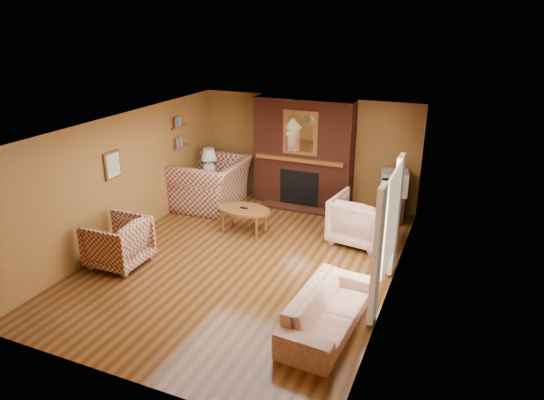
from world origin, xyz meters
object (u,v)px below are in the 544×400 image
at_px(fireplace, 303,154).
at_px(side_table, 210,187).
at_px(plaid_armchair, 118,242).
at_px(floral_armchair, 360,219).
at_px(coffee_table, 244,211).
at_px(floral_sofa, 328,310).
at_px(table_lamp, 209,160).
at_px(tv_stand, 392,207).
at_px(plaid_loveseat, 212,183).
at_px(crt_tv, 394,183).

distance_m(fireplace, side_table, 2.34).
xyz_separation_m(plaid_armchair, floral_armchair, (3.61, 2.50, 0.04)).
bearing_deg(coffee_table, floral_sofa, -44.38).
height_order(coffee_table, side_table, side_table).
xyz_separation_m(fireplace, plaid_armchair, (-1.95, -3.96, -0.76)).
bearing_deg(table_lamp, floral_armchair, -13.83).
bearing_deg(fireplace, plaid_armchair, -116.23).
relative_size(floral_armchair, coffee_table, 0.93).
bearing_deg(tv_stand, plaid_loveseat, -171.30).
height_order(floral_sofa, table_lamp, table_lamp).
height_order(plaid_loveseat, floral_sofa, plaid_loveseat).
relative_size(plaid_armchair, table_lamp, 1.48).
height_order(plaid_loveseat, floral_armchair, plaid_loveseat).
bearing_deg(side_table, floral_armchair, -13.83).
height_order(table_lamp, tv_stand, table_lamp).
relative_size(floral_sofa, tv_stand, 3.25).
distance_m(side_table, crt_tv, 4.20).
relative_size(plaid_loveseat, crt_tv, 2.64).
bearing_deg(floral_sofa, tv_stand, 1.70).
bearing_deg(fireplace, coffee_table, -105.93).
relative_size(table_lamp, tv_stand, 1.04).
bearing_deg(table_lamp, plaid_loveseat, -53.01).
distance_m(plaid_loveseat, plaid_armchair, 3.09).
height_order(fireplace, plaid_loveseat, fireplace).
relative_size(floral_armchair, side_table, 1.70).
relative_size(fireplace, coffee_table, 2.20).
xyz_separation_m(coffee_table, table_lamp, (-1.55, 1.38, 0.49)).
relative_size(fireplace, tv_stand, 4.00).
relative_size(coffee_table, table_lamp, 1.75).
xyz_separation_m(floral_armchair, crt_tv, (0.39, 1.27, 0.38)).
relative_size(coffee_table, crt_tv, 1.77).
height_order(floral_sofa, coffee_table, floral_sofa).
bearing_deg(side_table, coffee_table, -41.63).
xyz_separation_m(coffee_table, crt_tv, (2.60, 1.72, 0.39)).
relative_size(plaid_armchair, crt_tv, 1.50).
distance_m(floral_sofa, coffee_table, 3.43).
bearing_deg(crt_tv, floral_sofa, -92.09).
relative_size(floral_sofa, crt_tv, 3.16).
height_order(plaid_armchair, coffee_table, plaid_armchair).
bearing_deg(plaid_loveseat, floral_armchair, 77.64).
distance_m(fireplace, tv_stand, 2.24).
relative_size(floral_sofa, coffee_table, 1.79).
xyz_separation_m(fireplace, floral_armchair, (1.66, -1.46, -0.72)).
relative_size(plaid_loveseat, tv_stand, 2.71).
bearing_deg(floral_sofa, floral_armchair, 8.53).
height_order(plaid_loveseat, tv_stand, plaid_loveseat).
xyz_separation_m(floral_armchair, tv_stand, (0.39, 1.28, -0.16)).
bearing_deg(plaid_armchair, crt_tv, 132.49).
distance_m(floral_armchair, table_lamp, 3.91).
relative_size(fireplace, table_lamp, 3.86).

